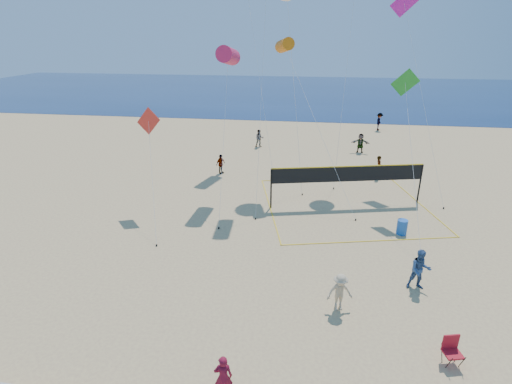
# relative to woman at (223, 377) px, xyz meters

# --- Properties ---
(ground) EXTENTS (120.00, 120.00, 0.00)m
(ground) POSITION_rel_woman_xyz_m (1.59, 1.87, -0.75)
(ground) COLOR tan
(ground) RESTS_ON ground
(ocean) EXTENTS (140.00, 50.00, 0.03)m
(ocean) POSITION_rel_woman_xyz_m (1.59, 63.87, -0.73)
(ocean) COLOR #10234C
(ocean) RESTS_ON ground
(woman) EXTENTS (0.61, 0.46, 1.49)m
(woman) POSITION_rel_woman_xyz_m (0.00, 0.00, 0.00)
(woman) COLOR maroon
(woman) RESTS_ON ground
(bystander_a) EXTENTS (0.89, 0.69, 1.81)m
(bystander_a) POSITION_rel_woman_xyz_m (6.94, 6.42, 0.16)
(bystander_a) COLOR #33517F
(bystander_a) RESTS_ON ground
(bystander_b) EXTENTS (1.12, 0.81, 1.57)m
(bystander_b) POSITION_rel_woman_xyz_m (3.58, 4.55, 0.04)
(bystander_b) COLOR tan
(bystander_b) RESTS_ON ground
(far_person_0) EXTENTS (0.77, 0.93, 1.48)m
(far_person_0) POSITION_rel_woman_xyz_m (-4.53, 19.55, -0.00)
(far_person_0) COLOR gray
(far_person_0) RESTS_ON ground
(far_person_1) EXTENTS (1.64, 0.74, 1.70)m
(far_person_1) POSITION_rel_woman_xyz_m (6.49, 26.78, 0.10)
(far_person_1) COLOR gray
(far_person_1) RESTS_ON ground
(far_person_2) EXTENTS (0.44, 0.64, 1.70)m
(far_person_2) POSITION_rel_woman_xyz_m (7.15, 20.13, 0.10)
(far_person_2) COLOR gray
(far_person_2) RESTS_ON ground
(far_person_3) EXTENTS (0.92, 0.80, 1.63)m
(far_person_3) POSITION_rel_woman_xyz_m (-2.62, 27.29, 0.07)
(far_person_3) COLOR gray
(far_person_3) RESTS_ON ground
(far_person_4) EXTENTS (1.00, 1.36, 1.88)m
(far_person_4) POSITION_rel_woman_xyz_m (9.35, 35.78, 0.19)
(far_person_4) COLOR gray
(far_person_4) RESTS_ON ground
(camp_chair) EXTENTS (0.66, 0.77, 1.13)m
(camp_chair) POSITION_rel_woman_xyz_m (7.04, 2.31, -0.17)
(camp_chair) COLOR #AC1321
(camp_chair) RESTS_ON ground
(trash_barrel) EXTENTS (0.59, 0.59, 0.81)m
(trash_barrel) POSITION_rel_woman_xyz_m (7.21, 11.35, -0.34)
(trash_barrel) COLOR blue
(trash_barrel) RESTS_ON ground
(volleyball_net) EXTENTS (11.47, 11.35, 2.56)m
(volleyball_net) POSITION_rel_woman_xyz_m (4.47, 14.85, 1.02)
(volleyball_net) COLOR black
(volleyball_net) RESTS_ON ground
(kite_0) EXTENTS (1.08, 7.17, 9.35)m
(kite_0) POSITION_rel_woman_xyz_m (-3.08, 16.45, 7.95)
(kite_0) COLOR #CA1F50
(kite_0) RESTS_ON ground
(kite_2) EXTENTS (5.47, 6.39, 9.77)m
(kite_2) POSITION_rel_woman_xyz_m (0.21, 17.99, 8.49)
(kite_2) COLOR orange
(kite_2) RESTS_ON ground
(kite_3) EXTENTS (2.72, 5.20, 6.13)m
(kite_3) POSITION_rel_woman_xyz_m (-7.07, 12.90, 4.30)
(kite_3) COLOR red
(kite_3) RESTS_ON ground
(kite_4) EXTENTS (1.45, 7.43, 8.21)m
(kite_4) POSITION_rel_woman_xyz_m (7.22, 14.97, 6.23)
(kite_4) COLOR #229329
(kite_4) RESTS_ON ground
(kite_5) EXTENTS (3.62, 6.51, 12.66)m
(kite_5) POSITION_rel_woman_xyz_m (7.86, 20.97, 10.35)
(kite_5) COLOR #D11AA2
(kite_5) RESTS_ON ground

